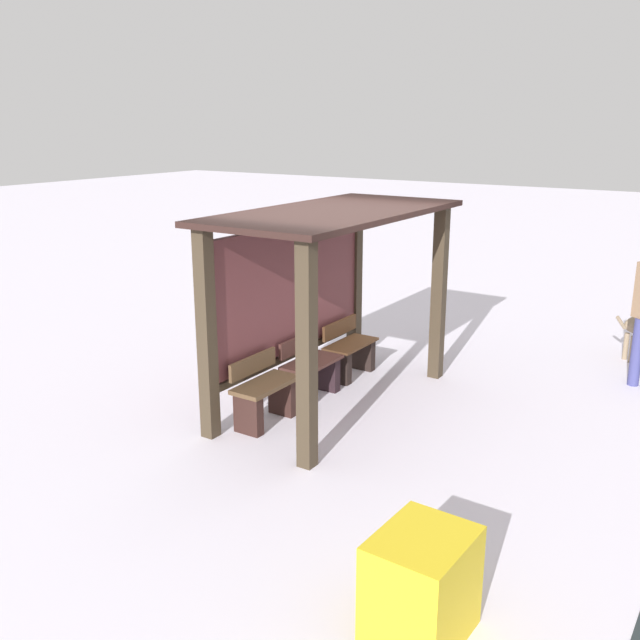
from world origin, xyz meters
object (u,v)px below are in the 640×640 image
at_px(bench_left_inside, 264,395).
at_px(grit_bin, 421,587).
at_px(bench_right_inside, 349,353).
at_px(bench_center_inside, 311,372).
at_px(bus_shelter, 318,267).

relative_size(bench_left_inside, grit_bin, 1.12).
xyz_separation_m(bench_left_inside, bench_right_inside, (1.85, 0.00, -0.02)).
bearing_deg(bench_center_inside, bench_left_inside, -179.89).
height_order(bench_right_inside, grit_bin, bench_right_inside).
bearing_deg(grit_bin, bench_right_inside, 36.31).
relative_size(bench_left_inside, bench_center_inside, 1.00).
bearing_deg(grit_bin, bus_shelter, 42.66).
relative_size(bus_shelter, bench_right_inside, 4.11).
height_order(bus_shelter, bench_right_inside, bus_shelter).
relative_size(bench_left_inside, bench_right_inside, 1.00).
xyz_separation_m(bench_right_inside, grit_bin, (-4.00, -2.94, 0.06)).
xyz_separation_m(bench_center_inside, bench_right_inside, (0.92, 0.00, -0.01)).
distance_m(bench_left_inside, bench_center_inside, 0.92).
bearing_deg(bus_shelter, bench_center_inside, 90.00).
xyz_separation_m(bench_center_inside, grit_bin, (-3.07, -2.93, 0.05)).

